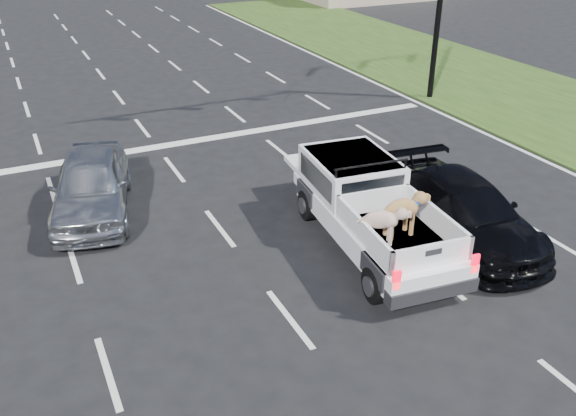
{
  "coord_description": "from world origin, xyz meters",
  "views": [
    {
      "loc": [
        -5.91,
        -8.61,
        7.41
      ],
      "look_at": [
        -0.83,
        2.0,
        1.29
      ],
      "focal_mm": 38.0,
      "sensor_mm": 36.0,
      "label": 1
    }
  ],
  "objects": [
    {
      "name": "silver_sedan",
      "position": [
        -4.38,
        6.23,
        0.78
      ],
      "size": [
        2.86,
        4.89,
        1.56
      ],
      "primitive_type": "imported",
      "rotation": [
        0.0,
        0.0,
        -0.24
      ],
      "color": "#ADB0B4",
      "rests_on": "ground"
    },
    {
      "name": "pickup_truck",
      "position": [
        1.16,
        1.84,
        0.95
      ],
      "size": [
        2.52,
        5.6,
        2.03
      ],
      "rotation": [
        0.0,
        0.0,
        -0.11
      ],
      "color": "black",
      "rests_on": "ground"
    },
    {
      "name": "road_markings",
      "position": [
        0.0,
        6.56,
        0.01
      ],
      "size": [
        17.75,
        60.0,
        0.01
      ],
      "color": "silver",
      "rests_on": "ground"
    },
    {
      "name": "black_coupe",
      "position": [
        3.34,
        1.04,
        0.73
      ],
      "size": [
        2.61,
        5.21,
        1.45
      ],
      "primitive_type": "imported",
      "rotation": [
        0.0,
        0.0,
        -0.12
      ],
      "color": "black",
      "rests_on": "ground"
    },
    {
      "name": "ground",
      "position": [
        0.0,
        0.0,
        0.0
      ],
      "size": [
        160.0,
        160.0,
        0.0
      ],
      "primitive_type": "plane",
      "color": "black",
      "rests_on": "ground"
    }
  ]
}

